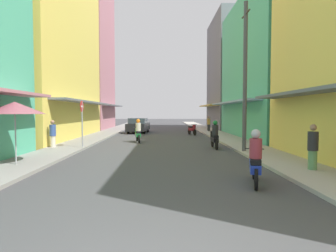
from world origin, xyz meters
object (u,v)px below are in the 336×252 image
at_px(motorbike_black, 215,136).
at_px(pedestrian_foreground, 209,124).
at_px(motorbike_blue, 255,160).
at_px(motorbike_maroon, 192,129).
at_px(pedestrian_midway, 53,135).
at_px(utility_pole, 245,77).
at_px(vendor_umbrella, 15,108).
at_px(pedestrian_far, 313,149).
at_px(motorbike_green, 138,132).
at_px(street_sign_no_entry, 82,118).
at_px(parked_car, 138,125).

distance_m(motorbike_black, pedestrian_foreground, 13.53).
height_order(motorbike_blue, motorbike_maroon, motorbike_blue).
distance_m(pedestrian_midway, utility_pole, 10.66).
bearing_deg(vendor_umbrella, pedestrian_far, -6.14).
xyz_separation_m(motorbike_green, pedestrian_foreground, (6.39, 10.04, 0.11)).
relative_size(motorbike_green, vendor_umbrella, 0.74).
relative_size(motorbike_maroon, pedestrian_foreground, 1.08).
bearing_deg(utility_pole, vendor_umbrella, -159.81).
bearing_deg(motorbike_green, street_sign_no_entry, -126.57).
bearing_deg(motorbike_blue, motorbike_green, 110.81).
bearing_deg(utility_pole, pedestrian_foreground, 87.48).
xyz_separation_m(pedestrian_midway, utility_pole, (10.09, -1.71, 2.98)).
distance_m(motorbike_maroon, pedestrian_midway, 12.93).
relative_size(pedestrian_foreground, pedestrian_midway, 1.02).
relative_size(pedestrian_far, pedestrian_foreground, 1.01).
height_order(pedestrian_foreground, utility_pole, utility_pole).
height_order(pedestrian_foreground, pedestrian_midway, pedestrian_foreground).
bearing_deg(motorbike_green, utility_pole, -42.53).
relative_size(parked_car, pedestrian_foreground, 2.59).
bearing_deg(parked_car, motorbike_green, -85.16).
height_order(pedestrian_midway, street_sign_no_entry, street_sign_no_entry).
bearing_deg(motorbike_green, motorbike_blue, -69.19).
xyz_separation_m(motorbike_black, utility_pole, (1.14, -1.88, 3.07)).
distance_m(vendor_umbrella, street_sign_no_entry, 5.18).
distance_m(vendor_umbrella, utility_pole, 10.19).
bearing_deg(pedestrian_midway, utility_pole, -9.65).
distance_m(motorbike_maroon, utility_pole, 11.87).
distance_m(pedestrian_foreground, street_sign_no_entry, 16.47).
relative_size(vendor_umbrella, utility_pole, 0.33).
distance_m(parked_car, utility_pole, 15.59).
relative_size(motorbike_maroon, utility_pole, 0.24).
relative_size(motorbike_black, utility_pole, 0.24).
bearing_deg(vendor_umbrella, motorbike_maroon, 61.55).
bearing_deg(pedestrian_foreground, motorbike_green, -122.47).
bearing_deg(pedestrian_foreground, pedestrian_far, -89.05).
bearing_deg(pedestrian_far, motorbike_black, 108.30).
distance_m(parked_car, pedestrian_midway, 12.69).
xyz_separation_m(motorbike_green, vendor_umbrella, (-3.73, -8.72, 1.50)).
bearing_deg(street_sign_no_entry, vendor_umbrella, -101.37).
xyz_separation_m(motorbike_maroon, parked_car, (-5.02, 2.55, 0.24)).
bearing_deg(street_sign_no_entry, pedestrian_far, -33.24).
xyz_separation_m(motorbike_green, pedestrian_midway, (-4.37, -3.53, 0.10)).
relative_size(motorbike_green, street_sign_no_entry, 0.68).
height_order(motorbike_blue, parked_car, motorbike_blue).
bearing_deg(vendor_umbrella, utility_pole, 20.19).
xyz_separation_m(motorbike_blue, utility_pole, (1.42, 6.07, 3.07)).
bearing_deg(street_sign_no_entry, pedestrian_midway, 175.56).
xyz_separation_m(pedestrian_midway, vendor_umbrella, (0.64, -5.19, 1.40)).
bearing_deg(motorbike_blue, pedestrian_foreground, 84.41).
height_order(motorbike_maroon, pedestrian_foreground, pedestrian_foreground).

